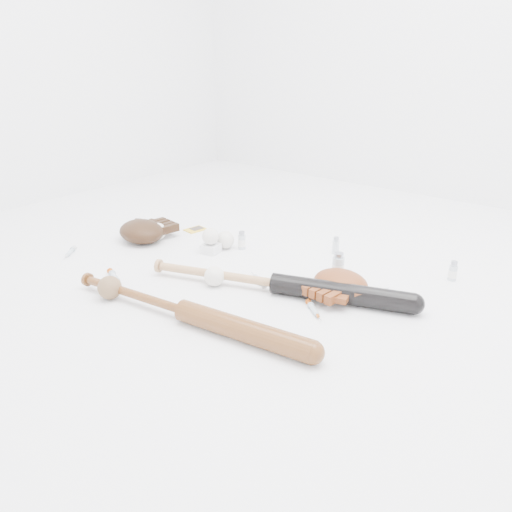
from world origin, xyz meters
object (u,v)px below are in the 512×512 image
Objects in this scene: bat_dark at (275,283)px; pedestal at (211,248)px; glove_dark at (142,231)px; bat_wood at (184,311)px.

pedestal is at bearing 143.81° from bat_dark.
pedestal is at bearing 23.89° from glove_dark.
bat_dark is 0.44m from pedestal.
bat_dark is at bearing -17.08° from pedestal.
glove_dark reaches higher than pedestal.
bat_wood is 3.57× the size of glove_dark.
bat_wood is at bearing -127.15° from bat_dark.
pedestal is (-0.32, 0.46, -0.02)m from bat_wood.
glove_dark is (-0.75, 0.04, 0.01)m from bat_dark.
bat_wood reaches higher than pedestal.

